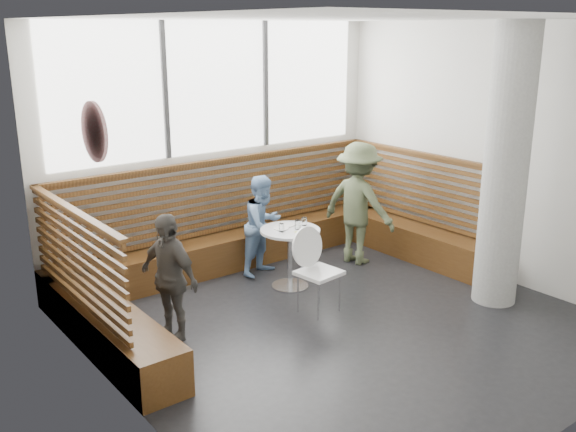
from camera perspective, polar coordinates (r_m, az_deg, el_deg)
room at (r=6.59m, az=5.32°, el=3.08°), size 5.00×5.00×3.20m
booth at (r=8.25m, az=-3.29°, el=-2.74°), size 5.00×2.50×1.44m
concrete_column at (r=7.60m, az=18.79°, el=4.06°), size 0.50×0.50×3.20m
wall_art at (r=5.48m, az=-16.85°, el=7.18°), size 0.03×0.50×0.50m
cafe_table at (r=7.86m, az=0.19°, el=-2.68°), size 0.73×0.73×0.75m
cafe_chair at (r=7.24m, az=2.41°, el=-4.20°), size 0.46×0.45×0.96m
adult_man at (r=8.70m, az=6.28°, el=1.12°), size 0.84×1.18×1.66m
child_back at (r=8.28m, az=-2.19°, el=-0.84°), size 0.75×0.66×1.31m
child_left at (r=6.64m, az=-10.56°, el=-5.42°), size 0.51×0.85×1.35m
plate_near at (r=7.81m, az=-0.62°, el=-1.11°), size 0.19×0.19×0.01m
plate_far at (r=7.94m, az=-0.17°, el=-0.80°), size 0.21×0.21×0.01m
glass_left at (r=7.69m, az=-0.58°, el=-1.04°), size 0.06×0.06×0.10m
glass_mid at (r=7.79m, az=0.87°, el=-0.78°), size 0.07×0.07×0.11m
glass_right at (r=7.94m, az=1.45°, el=-0.48°), size 0.06×0.06×0.10m
menu_card at (r=7.69m, az=1.43°, el=-1.44°), size 0.22×0.17×0.00m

